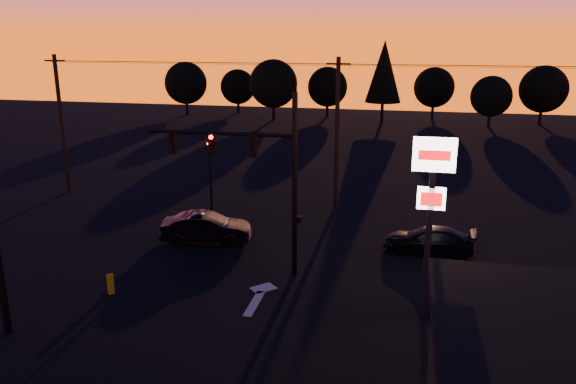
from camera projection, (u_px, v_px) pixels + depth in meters
name	position (u px, v px, depth m)	size (l,w,h in m)	color
ground	(235.00, 314.00, 21.34)	(120.00, 120.00, 0.00)	black
lane_arrow	(259.00, 296.00, 22.81)	(1.20, 3.10, 0.01)	beige
traffic_signal_mast	(258.00, 164.00, 23.76)	(6.79, 0.52, 8.58)	black
secondary_signal	(210.00, 167.00, 32.36)	(0.30, 0.31, 4.35)	black
pylon_sign	(432.00, 190.00, 19.99)	(1.50, 0.28, 6.80)	black
utility_pole_0	(62.00, 124.00, 36.46)	(1.40, 0.26, 9.00)	black
utility_pole_1	(337.00, 134.00, 32.84)	(1.40, 0.26, 9.00)	black
power_wires	(338.00, 64.00, 31.75)	(36.00, 1.22, 0.07)	black
bollard	(111.00, 284.00, 22.93)	(0.28, 0.28, 0.83)	#A4A308
tree_0	(186.00, 83.00, 71.67)	(5.36, 5.36, 6.74)	black
tree_1	(238.00, 87.00, 73.45)	(4.54, 4.54, 5.71)	black
tree_2	(273.00, 84.00, 67.29)	(5.77, 5.78, 7.26)	black
tree_3	(328.00, 87.00, 70.01)	(4.95, 4.95, 6.22)	black
tree_4	(384.00, 71.00, 65.18)	(4.18, 4.18, 9.50)	black
tree_5	(434.00, 87.00, 69.28)	(4.95, 4.95, 6.22)	black
tree_6	(491.00, 96.00, 62.51)	(4.54, 4.54, 5.71)	black
tree_7	(544.00, 89.00, 63.96)	(5.36, 5.36, 6.74)	black
car_mid	(206.00, 228.00, 28.55)	(1.57, 4.51, 1.48)	black
car_right	(428.00, 240.00, 27.16)	(1.77, 4.37, 1.27)	black
suv_parked	(557.00, 378.00, 16.13)	(2.47, 5.35, 1.49)	black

